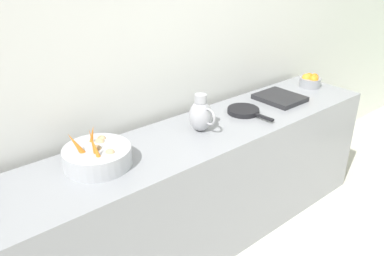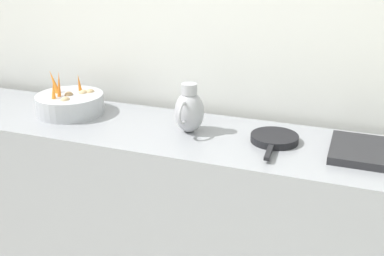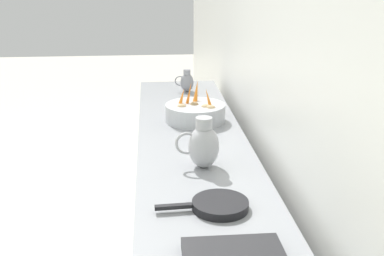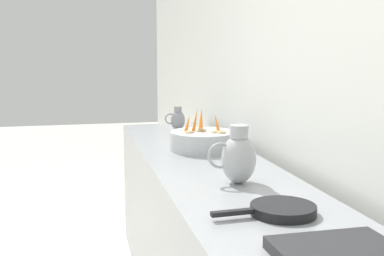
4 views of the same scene
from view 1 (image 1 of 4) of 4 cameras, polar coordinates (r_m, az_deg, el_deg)
tile_wall_left at (r=2.90m, az=0.88°, el=15.05°), size 0.10×9.39×3.00m
prep_counter at (r=2.72m, az=-1.47°, el=-10.04°), size 0.62×3.32×0.89m
vegetable_colander at (r=2.23m, az=-13.60°, el=-4.02°), size 0.38×0.38×0.25m
orange_bowl at (r=3.54m, az=16.88°, el=6.63°), size 0.18×0.18×0.12m
metal_pitcher_tall at (r=2.55m, az=1.29°, el=1.96°), size 0.21×0.15×0.25m
counter_sink_basin at (r=3.18m, az=12.65°, el=4.31°), size 0.34×0.30×0.04m
skillet_on_counter at (r=2.88m, az=7.55°, el=2.50°), size 0.38×0.23×0.03m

